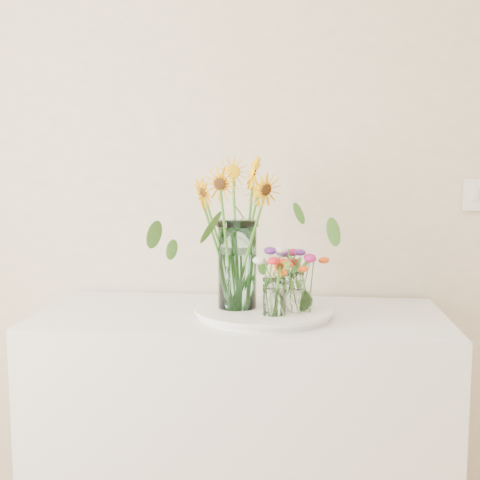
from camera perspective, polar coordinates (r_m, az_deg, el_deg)
The scene contains 10 objects.
counter at distance 2.25m, azimuth 0.05°, elevation -18.10°, with size 1.40×0.60×0.90m, color white.
tray at distance 2.05m, azimuth 2.24°, elevation -6.90°, with size 0.44×0.44×0.03m, color white.
mason_jar at distance 2.02m, azimuth -0.26°, elevation -2.36°, with size 0.13×0.13×0.30m, color #A1D8C7.
sunflower_bouquet at distance 2.01m, azimuth -0.27°, elevation 0.86°, with size 0.61×0.61×0.53m, color #FFB305, non-canonical shape.
small_vase_a at distance 1.94m, azimuth 3.26°, elevation -5.40°, with size 0.07×0.07×0.13m, color white.
wildflower_posy_a at distance 1.93m, azimuth 3.27°, elevation -4.10°, with size 0.20×0.20×0.22m, color #EB5114, non-canonical shape.
small_vase_b at distance 2.00m, azimuth 5.61°, elevation -4.95°, with size 0.09×0.09×0.13m, color white, non-canonical shape.
wildflower_posy_b at distance 1.99m, azimuth 5.63°, elevation -3.68°, with size 0.22×0.22×0.22m, color #EB5114, non-canonical shape.
small_vase_c at distance 2.13m, azimuth 4.51°, elevation -4.52°, with size 0.06×0.06×0.11m, color white.
wildflower_posy_c at distance 2.12m, azimuth 4.52°, elevation -3.33°, with size 0.21×0.21×0.20m, color #EB5114, non-canonical shape.
Camera 1 is at (0.08, -0.10, 1.40)m, focal length 45.00 mm.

